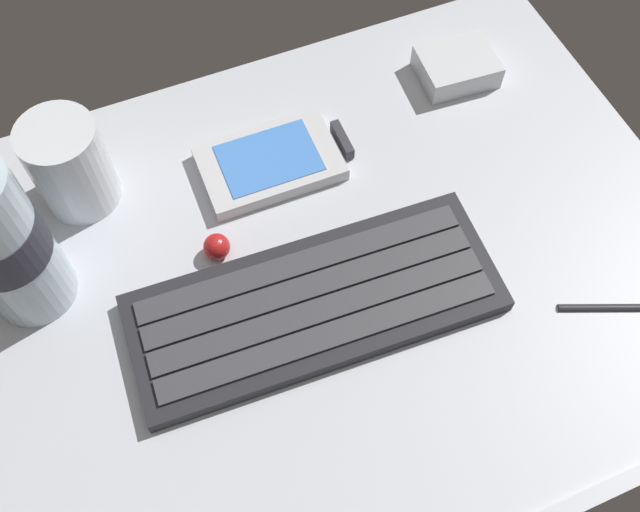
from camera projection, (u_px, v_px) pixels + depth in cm
name	position (u px, v px, depth cm)	size (l,w,h in cm)	color
ground_plane	(321.00, 282.00, 58.73)	(64.00, 48.00, 2.80)	silver
keyboard	(315.00, 303.00, 55.83)	(29.52, 12.45, 1.70)	#232328
handheld_device	(277.00, 161.00, 62.64)	(12.88, 7.76, 1.50)	silver
juice_cup	(71.00, 168.00, 58.35)	(6.40, 6.40, 8.50)	silver
charger_block	(457.00, 67.00, 67.39)	(7.00, 5.60, 2.40)	silver
trackball_mouse	(217.00, 247.00, 57.95)	(2.20, 2.20, 2.20)	red
stylus_pen	(619.00, 306.00, 56.18)	(0.70, 0.70, 9.50)	#26262B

